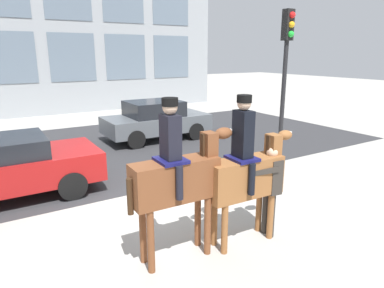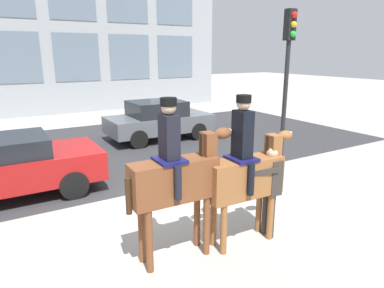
{
  "view_description": "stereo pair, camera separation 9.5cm",
  "coord_description": "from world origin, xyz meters",
  "px_view_note": "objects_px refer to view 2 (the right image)",
  "views": [
    {
      "loc": [
        -2.94,
        -6.61,
        3.21
      ],
      "look_at": [
        0.25,
        -1.43,
        1.6
      ],
      "focal_mm": 32.0,
      "sensor_mm": 36.0,
      "label": 1
    },
    {
      "loc": [
        -2.86,
        -6.66,
        3.21
      ],
      "look_at": [
        0.25,
        -1.43,
        1.6
      ],
      "focal_mm": 32.0,
      "sensor_mm": 36.0,
      "label": 2
    }
  ],
  "objects_px": {
    "mounted_horse_lead": "(176,176)",
    "traffic_light": "(287,70)",
    "pedestrian_bystander": "(270,185)",
    "street_car_near_lane": "(3,166)",
    "street_car_far_lane": "(159,120)",
    "mounted_horse_companion": "(246,172)"
  },
  "relations": [
    {
      "from": "pedestrian_bystander",
      "to": "street_car_near_lane",
      "type": "relative_size",
      "value": 0.4
    },
    {
      "from": "mounted_horse_companion",
      "to": "street_car_near_lane",
      "type": "relative_size",
      "value": 0.62
    },
    {
      "from": "mounted_horse_companion",
      "to": "traffic_light",
      "type": "height_order",
      "value": "traffic_light"
    },
    {
      "from": "street_car_near_lane",
      "to": "street_car_far_lane",
      "type": "height_order",
      "value": "street_car_far_lane"
    },
    {
      "from": "pedestrian_bystander",
      "to": "street_car_near_lane",
      "type": "bearing_deg",
      "value": -40.2
    },
    {
      "from": "street_car_near_lane",
      "to": "pedestrian_bystander",
      "type": "bearing_deg",
      "value": -47.6
    },
    {
      "from": "street_car_near_lane",
      "to": "traffic_light",
      "type": "bearing_deg",
      "value": -19.61
    },
    {
      "from": "mounted_horse_lead",
      "to": "street_car_near_lane",
      "type": "relative_size",
      "value": 0.62
    },
    {
      "from": "mounted_horse_companion",
      "to": "pedestrian_bystander",
      "type": "bearing_deg",
      "value": -5.89
    },
    {
      "from": "mounted_horse_lead",
      "to": "pedestrian_bystander",
      "type": "distance_m",
      "value": 1.79
    },
    {
      "from": "pedestrian_bystander",
      "to": "street_car_far_lane",
      "type": "bearing_deg",
      "value": -93.32
    },
    {
      "from": "mounted_horse_lead",
      "to": "street_car_far_lane",
      "type": "height_order",
      "value": "mounted_horse_lead"
    },
    {
      "from": "mounted_horse_companion",
      "to": "street_car_far_lane",
      "type": "relative_size",
      "value": 0.66
    },
    {
      "from": "street_car_far_lane",
      "to": "pedestrian_bystander",
      "type": "bearing_deg",
      "value": -100.73
    },
    {
      "from": "mounted_horse_lead",
      "to": "street_car_near_lane",
      "type": "xyz_separation_m",
      "value": [
        -2.23,
        4.1,
        -0.64
      ]
    },
    {
      "from": "mounted_horse_companion",
      "to": "traffic_light",
      "type": "xyz_separation_m",
      "value": [
        2.88,
        2.01,
        1.54
      ]
    },
    {
      "from": "pedestrian_bystander",
      "to": "street_car_far_lane",
      "type": "distance_m",
      "value": 7.73
    },
    {
      "from": "mounted_horse_companion",
      "to": "pedestrian_bystander",
      "type": "xyz_separation_m",
      "value": [
        0.5,
        -0.07,
        -0.31
      ]
    },
    {
      "from": "mounted_horse_companion",
      "to": "street_car_far_lane",
      "type": "xyz_separation_m",
      "value": [
        1.94,
        7.53,
        -0.52
      ]
    },
    {
      "from": "mounted_horse_companion",
      "to": "street_car_far_lane",
      "type": "height_order",
      "value": "mounted_horse_companion"
    },
    {
      "from": "street_car_far_lane",
      "to": "traffic_light",
      "type": "height_order",
      "value": "traffic_light"
    },
    {
      "from": "mounted_horse_lead",
      "to": "traffic_light",
      "type": "distance_m",
      "value": 4.73
    }
  ]
}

